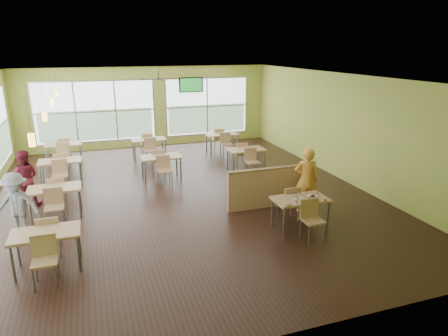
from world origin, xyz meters
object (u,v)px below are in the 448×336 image
Objects in this scene: half_wall_divider at (272,187)px; man_plaid at (306,180)px; food_basket at (312,194)px; main_table at (300,203)px.

man_plaid reaches higher than half_wall_divider.
man_plaid is 6.06× the size of food_basket.
main_table is 0.93× the size of man_plaid.
main_table is 0.63× the size of half_wall_divider.
half_wall_divider is 0.90m from man_plaid.
main_table is 1.10m from man_plaid.
man_plaid is at bearing 54.15° from main_table.
man_plaid reaches higher than food_basket.
food_basket is at bearing 12.44° from main_table.
food_basket is (-0.30, -0.81, -0.04)m from man_plaid.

